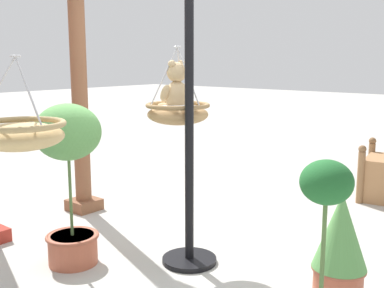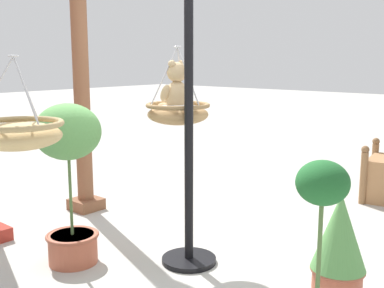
% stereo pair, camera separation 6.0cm
% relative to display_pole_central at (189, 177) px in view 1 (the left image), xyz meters
% --- Properties ---
extents(ground_plane, '(40.00, 40.00, 0.00)m').
position_rel_display_pole_central_xyz_m(ground_plane, '(0.19, 0.03, -0.72)').
color(ground_plane, '#ADAAA3').
extents(display_pole_central, '(0.44, 0.44, 2.34)m').
position_rel_display_pole_central_xyz_m(display_pole_central, '(0.00, 0.00, 0.00)').
color(display_pole_central, black).
rests_on(display_pole_central, ground).
extents(hanging_basket_with_teddy, '(0.53, 0.53, 0.64)m').
position_rel_display_pole_central_xyz_m(hanging_basket_with_teddy, '(0.15, 0.25, 0.48)').
color(hanging_basket_with_teddy, '#A37F51').
extents(teddy_bear, '(0.29, 0.26, 0.43)m').
position_rel_display_pole_central_xyz_m(teddy_bear, '(0.15, 0.27, 0.66)').
color(teddy_bear, tan).
extents(hanging_basket_left_high, '(0.53, 0.53, 0.55)m').
position_rel_display_pole_central_xyz_m(hanging_basket_left_high, '(-1.31, 0.19, 0.48)').
color(hanging_basket_left_high, tan).
extents(greenhouse_pillar_far_back, '(0.32, 0.32, 2.70)m').
position_rel_display_pole_central_xyz_m(greenhouse_pillar_far_back, '(0.31, 1.76, 0.59)').
color(greenhouse_pillar_far_back, brown).
rests_on(greenhouse_pillar_far_back, ground).
extents(potted_plant_flowering_red, '(0.52, 0.52, 1.29)m').
position_rel_display_pole_central_xyz_m(potted_plant_flowering_red, '(-0.61, 0.71, 0.10)').
color(potted_plant_flowering_red, '#AD563D').
rests_on(potted_plant_flowering_red, ground).
extents(potted_plant_bushy_green, '(0.37, 0.37, 0.75)m').
position_rel_display_pole_central_xyz_m(potted_plant_bushy_green, '(0.22, -1.16, -0.34)').
color(potted_plant_bushy_green, '#AD563D').
rests_on(potted_plant_bushy_green, ground).
extents(potted_plant_small_succulent, '(0.28, 0.28, 1.12)m').
position_rel_display_pole_central_xyz_m(potted_plant_small_succulent, '(-0.51, -1.36, -0.10)').
color(potted_plant_small_succulent, '#4C4C51').
rests_on(potted_plant_small_succulent, ground).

